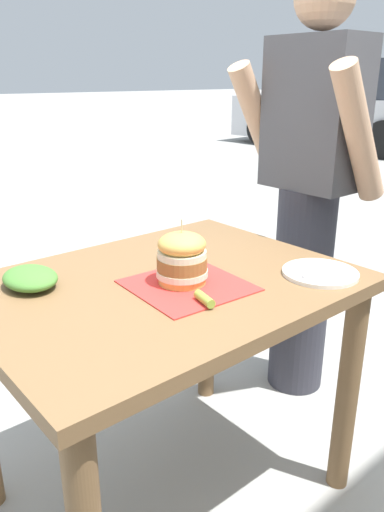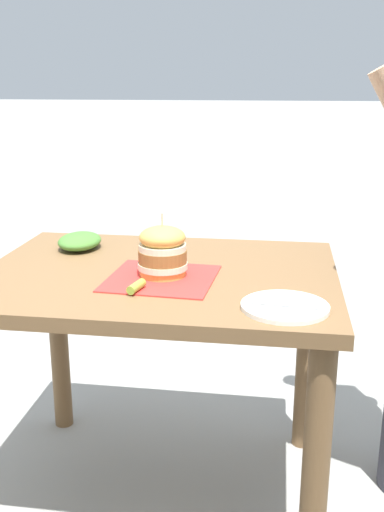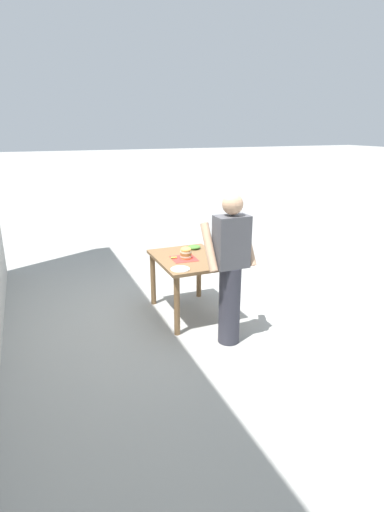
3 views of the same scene
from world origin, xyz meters
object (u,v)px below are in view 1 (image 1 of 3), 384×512
Objects in this scene: sandwich at (182,258)px; side_plate_with_forks at (320,273)px; pickle_spear at (204,299)px; side_salad at (30,278)px; parked_car_near_curb at (345,109)px; diner_across_table at (308,191)px; patio_table at (166,322)px.

sandwich reaches higher than side_plate_with_forks.
sandwich is at bearing 163.06° from pickle_spear.
side_plate_with_forks is (0.21, 0.35, -0.07)m from sandwich.
pickle_spear is at bearing -99.51° from side_plate_with_forks.
side_salad is at bearing -123.94° from side_plate_with_forks.
parked_car_near_curb reaches higher than side_plate_with_forks.
pickle_spear is at bearing 36.34° from side_salad.
diner_across_table is 8.38m from parked_car_near_curb.
pickle_spear is 0.92m from diner_across_table.
side_plate_with_forks is (0.07, 0.39, -0.01)m from pickle_spear.
diner_across_table reaches higher than parked_car_near_curb.
parked_car_near_curb is at bearing 120.69° from patio_table.
sandwich is 0.83m from diner_across_table.
parked_car_near_curb is at bearing 122.74° from diner_across_table.
patio_table is 4.78× the size of side_plate_with_forks.
patio_table is 0.25m from pickle_spear.
sandwich is at bearing -120.96° from side_plate_with_forks.
diner_across_table is (-0.20, 0.81, 0.04)m from sandwich.
diner_across_table reaches higher than patio_table.
side_plate_with_forks is 0.62m from diner_across_table.
sandwich is 1.01× the size of side_salad.
side_plate_with_forks is at bearing -56.67° from parked_car_near_curb.
pickle_spear is 0.49m from side_salad.
sandwich is at bearing 23.74° from patio_table.
side_salad is at bearing -61.35° from parked_car_near_curb.
side_plate_with_forks is (0.26, 0.37, 0.14)m from patio_table.
sandwich is 0.16m from pickle_spear.
pickle_spear reaches higher than patio_table.
side_salad is at bearing -92.76° from diner_across_table.
patio_table is at bearing -59.31° from parked_car_near_curb.
parked_car_near_curb reaches higher than sandwich.
sandwich is 0.42m from side_salad.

